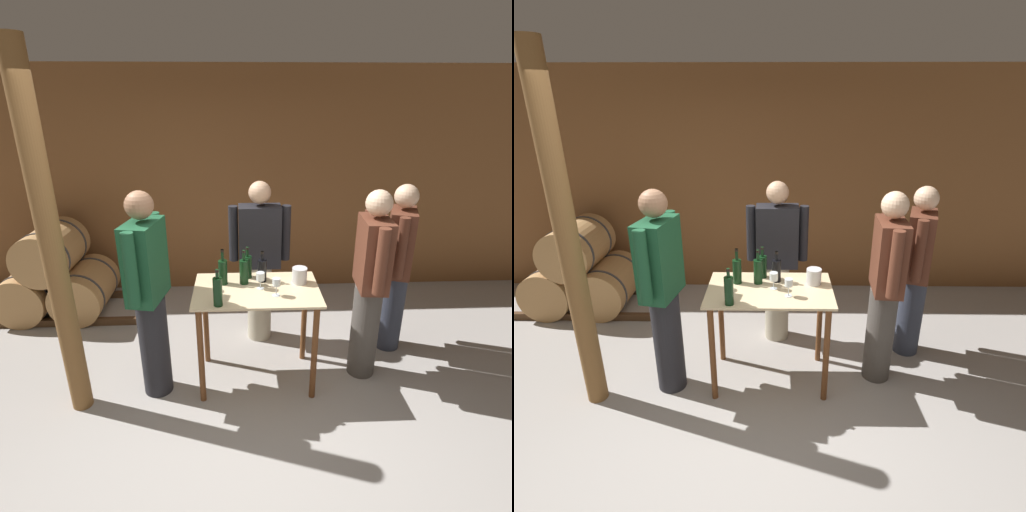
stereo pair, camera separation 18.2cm
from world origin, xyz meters
TOP-DOWN VIEW (x-y plane):
  - ground_plane at (0.00, 0.00)m, footprint 14.00×14.00m
  - back_wall at (0.00, 2.56)m, footprint 8.40×0.05m
  - barrel_rack at (-2.02, 1.94)m, footprint 1.97×0.81m
  - tasting_table at (0.20, 0.65)m, footprint 1.03×0.65m
  - wooden_post at (-1.24, 0.38)m, footprint 0.16×0.16m
  - wine_bottle_far_left at (-0.11, 0.39)m, footprint 0.07×0.07m
  - wine_bottle_left at (-0.08, 0.76)m, footprint 0.08×0.08m
  - wine_bottle_center at (0.10, 0.76)m, footprint 0.08×0.08m
  - wine_bottle_right at (0.13, 0.88)m, footprint 0.08×0.08m
  - wine_bottle_far_right at (0.25, 0.80)m, footprint 0.08×0.08m
  - wine_glass_near_left at (0.23, 0.66)m, footprint 0.07×0.07m
  - wine_glass_near_center at (0.35, 0.53)m, footprint 0.06×0.06m
  - ice_bucket at (0.56, 0.75)m, footprint 0.13×0.13m
  - person_host at (0.26, 1.33)m, footprint 0.59×0.24m
  - person_visitor_with_scarf at (-0.65, 0.54)m, footprint 0.29×0.58m
  - person_visitor_bearded at (1.53, 1.10)m, footprint 0.34×0.56m
  - person_visitor_near_door at (1.15, 0.70)m, footprint 0.25×0.59m

SIDE VIEW (x-z plane):
  - ground_plane at x=0.00m, z-range 0.00..0.00m
  - barrel_rack at x=-2.02m, z-range -0.10..0.96m
  - tasting_table at x=0.20m, z-range 0.26..1.15m
  - person_host at x=0.26m, z-range 0.05..1.68m
  - person_visitor_bearded at x=1.53m, z-range 0.05..1.69m
  - person_visitor_near_door at x=1.15m, z-range 0.05..1.74m
  - person_visitor_with_scarf at x=-0.65m, z-range 0.05..1.79m
  - ice_bucket at x=0.56m, z-range 0.89..1.02m
  - wine_bottle_far_right at x=0.25m, z-range 0.86..1.13m
  - wine_glass_near_left at x=0.23m, z-range 0.92..1.06m
  - wine_bottle_right at x=0.13m, z-range 0.85..1.13m
  - wine_glass_near_center at x=0.35m, z-range 0.92..1.07m
  - wine_bottle_center at x=0.10m, z-range 0.85..1.15m
  - wine_bottle_left at x=-0.08m, z-range 0.85..1.15m
  - wine_bottle_far_left at x=-0.11m, z-range 0.86..1.15m
  - back_wall at x=0.00m, z-range 0.00..2.70m
  - wooden_post at x=-1.24m, z-range 0.00..2.70m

